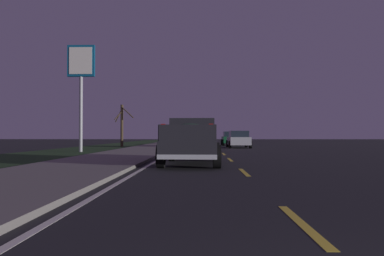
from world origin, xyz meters
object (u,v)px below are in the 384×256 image
(sedan_green, at_px, (231,138))
(gas_price_sign, at_px, (81,71))
(sedan_red, at_px, (195,139))
(pickup_truck, at_px, (192,140))
(bare_tree_far, at_px, (122,124))
(sedan_silver, at_px, (238,139))

(sedan_green, distance_m, gas_price_sign, 20.52)
(sedan_green, bearing_deg, sedan_red, 153.27)
(gas_price_sign, bearing_deg, pickup_truck, -142.94)
(pickup_truck, xyz_separation_m, sedan_red, (19.21, 0.20, -0.20))
(sedan_green, distance_m, sedan_red, 8.50)
(pickup_truck, height_order, sedan_red, pickup_truck)
(pickup_truck, relative_size, gas_price_sign, 0.74)
(sedan_green, height_order, bare_tree_far, bare_tree_far)
(pickup_truck, bearing_deg, sedan_red, 0.61)
(bare_tree_far, bearing_deg, pickup_truck, -160.90)
(pickup_truck, bearing_deg, sedan_silver, -11.08)
(bare_tree_far, bearing_deg, sedan_silver, -103.74)
(sedan_red, height_order, sedan_silver, same)
(pickup_truck, distance_m, sedan_silver, 19.45)
(pickup_truck, distance_m, sedan_green, 27.05)
(sedan_silver, height_order, bare_tree_far, bare_tree_far)
(sedan_green, distance_m, sedan_silver, 7.72)
(sedan_red, height_order, bare_tree_far, bare_tree_far)
(pickup_truck, xyz_separation_m, sedan_green, (26.81, -3.62, -0.20))
(pickup_truck, relative_size, bare_tree_far, 1.31)
(pickup_truck, distance_m, sedan_red, 19.22)
(bare_tree_far, bearing_deg, gas_price_sign, 177.72)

